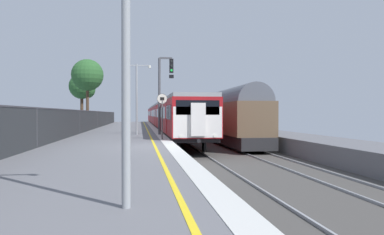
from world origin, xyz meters
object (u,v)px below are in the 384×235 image
object	(u,v)px
commuter_train_at_platform	(164,115)
freight_train_adjacent_track	(214,115)
signal_gantry	(163,87)
speed_limit_sign	(162,110)
platform_lamp_mid	(137,92)
background_tree_left	(88,76)
background_tree_centre	(83,87)

from	to	relation	value
commuter_train_at_platform	freight_train_adjacent_track	bearing A→B (deg)	-74.05
commuter_train_at_platform	signal_gantry	bearing A→B (deg)	-93.67
speed_limit_sign	platform_lamp_mid	xyz separation A→B (m)	(-1.50, 5.18, 1.31)
commuter_train_at_platform	signal_gantry	world-z (taller)	signal_gantry
commuter_train_at_platform	freight_train_adjacent_track	world-z (taller)	freight_train_adjacent_track
commuter_train_at_platform	freight_train_adjacent_track	xyz separation A→B (m)	(4.00, -14.01, 0.12)
platform_lamp_mid	background_tree_left	distance (m)	15.85
signal_gantry	platform_lamp_mid	world-z (taller)	signal_gantry
freight_train_adjacent_track	platform_lamp_mid	size ratio (longest dim) A/B	5.68
commuter_train_at_platform	signal_gantry	size ratio (longest dim) A/B	10.92
commuter_train_at_platform	signal_gantry	xyz separation A→B (m)	(-1.49, -23.24, 2.14)
signal_gantry	background_tree_centre	world-z (taller)	background_tree_centre
commuter_train_at_platform	background_tree_centre	bearing A→B (deg)	-160.23
commuter_train_at_platform	background_tree_centre	world-z (taller)	background_tree_centre
commuter_train_at_platform	speed_limit_sign	world-z (taller)	commuter_train_at_platform
speed_limit_sign	signal_gantry	bearing A→B (deg)	85.89
background_tree_left	signal_gantry	bearing A→B (deg)	-64.45
speed_limit_sign	background_tree_centre	distance (m)	26.08
background_tree_centre	platform_lamp_mid	bearing A→B (deg)	-71.49
commuter_train_at_platform	freight_train_adjacent_track	distance (m)	14.58
background_tree_left	speed_limit_sign	bearing A→B (deg)	-71.15
signal_gantry	speed_limit_sign	xyz separation A→B (m)	(-0.36, -4.95, -1.72)
signal_gantry	background_tree_left	world-z (taller)	background_tree_left
speed_limit_sign	freight_train_adjacent_track	bearing A→B (deg)	67.57
signal_gantry	commuter_train_at_platform	bearing A→B (deg)	86.33
freight_train_adjacent_track	platform_lamp_mid	bearing A→B (deg)	-129.24
platform_lamp_mid	background_tree_centre	bearing A→B (deg)	108.51
speed_limit_sign	background_tree_left	world-z (taller)	background_tree_left
commuter_train_at_platform	platform_lamp_mid	distance (m)	23.32
commuter_train_at_platform	speed_limit_sign	distance (m)	28.25
signal_gantry	platform_lamp_mid	size ratio (longest dim) A/B	1.10
commuter_train_at_platform	platform_lamp_mid	xyz separation A→B (m)	(-3.34, -23.01, 1.73)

